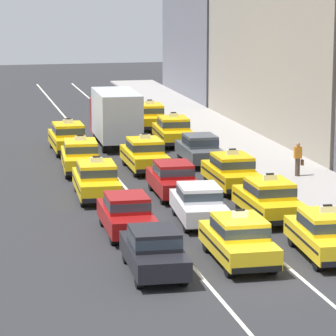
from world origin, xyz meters
TOP-DOWN VIEW (x-y plane):
  - ground_plane at (0.00, 0.00)m, footprint 160.00×160.00m
  - lane_stripe_left_center at (-1.60, 20.00)m, footprint 0.14×80.00m
  - lane_stripe_center_right at (1.60, 20.00)m, footprint 0.14×80.00m
  - sidewalk_curb at (7.20, 15.00)m, footprint 4.00×90.00m
  - sedan_left_nearest at (-3.07, 1.17)m, footprint 1.92×4.36m
  - sedan_left_second at (-3.05, 6.43)m, footprint 1.84×4.33m
  - taxi_left_third at (-3.26, 12.79)m, footprint 2.01×4.63m
  - taxi_left_fourth at (-3.16, 18.77)m, footprint 2.12×4.67m
  - taxi_left_fifth at (-3.07, 24.68)m, footprint 1.82×4.56m
  - taxi_center_nearest at (0.07, 1.77)m, footprint 1.90×4.59m
  - sedan_center_second at (0.12, 7.50)m, footprint 2.07×4.42m
  - sedan_center_third at (0.19, 12.42)m, footprint 1.88×4.35m
  - taxi_center_fourth at (0.11, 18.55)m, footprint 1.84×4.57m
  - box_truck_center_fifth at (-0.10, 26.37)m, footprint 2.43×7.01m
  - taxi_right_nearest at (3.28, 1.76)m, footprint 2.10×4.66m
  - taxi_right_second at (3.06, 7.44)m, footprint 1.84×4.57m
  - taxi_right_third at (3.19, 13.28)m, footprint 1.85×4.57m
  - sedan_right_fourth at (3.31, 19.63)m, footprint 1.83×4.33m
  - taxi_right_fifth at (3.28, 25.78)m, footprint 2.03×4.64m
  - taxi_right_sixth at (3.10, 31.81)m, footprint 2.13×4.67m
  - pedestrian_far_corner at (7.05, 14.86)m, footprint 0.47×0.24m

SIDE VIEW (x-z plane):
  - ground_plane at x=0.00m, z-range 0.00..0.00m
  - lane_stripe_left_center at x=-1.60m, z-range 0.00..0.01m
  - lane_stripe_center_right at x=1.60m, z-range 0.00..0.01m
  - sidewalk_curb at x=7.20m, z-range 0.00..0.15m
  - sedan_left_nearest at x=-3.07m, z-range 0.06..1.64m
  - sedan_left_second at x=-3.05m, z-range 0.06..1.64m
  - sedan_center_second at x=0.12m, z-range 0.06..1.64m
  - sedan_center_third at x=0.19m, z-range 0.06..1.64m
  - sedan_right_fourth at x=3.31m, z-range 0.06..1.64m
  - taxi_left_third at x=-3.26m, z-range -0.10..1.86m
  - taxi_left_fourth at x=-3.16m, z-range -0.10..1.86m
  - taxi_left_fifth at x=-3.07m, z-range -0.10..1.86m
  - taxi_center_nearest at x=0.07m, z-range -0.10..1.86m
  - taxi_center_fourth at x=0.11m, z-range -0.10..1.86m
  - taxi_right_nearest at x=3.28m, z-range -0.10..1.86m
  - taxi_right_second at x=3.06m, z-range -0.10..1.86m
  - taxi_right_third at x=3.19m, z-range -0.10..1.86m
  - taxi_right_fifth at x=3.28m, z-range -0.10..1.86m
  - taxi_right_sixth at x=3.10m, z-range -0.10..1.86m
  - pedestrian_far_corner at x=7.05m, z-range 0.15..1.83m
  - box_truck_center_fifth at x=-0.10m, z-range 0.14..3.41m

